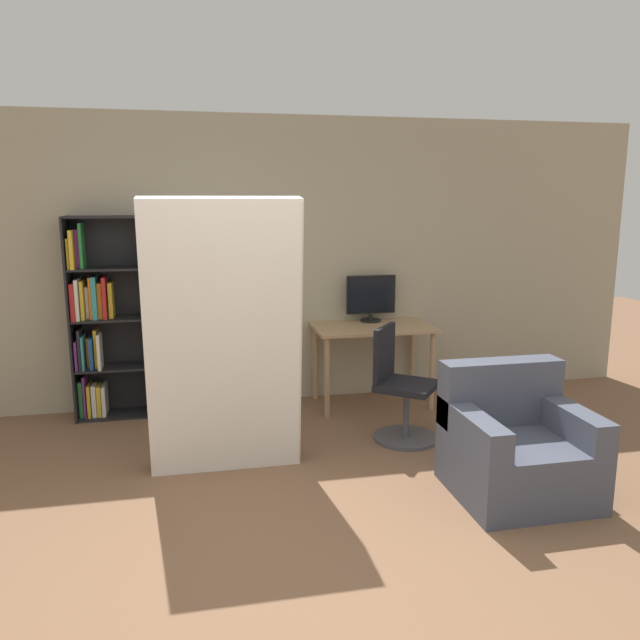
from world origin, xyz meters
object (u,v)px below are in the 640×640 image
Objects in this scene: mattress_near at (225,340)px; mattress_far at (223,335)px; armchair at (515,446)px; monitor at (371,297)px; bookshelf at (101,322)px; office_chair at (400,394)px.

mattress_far is (0.00, 0.16, -0.00)m from mattress_near.
armchair is (1.86, -0.86, -0.66)m from mattress_far.
bookshelf is (-2.50, -0.02, -0.13)m from monitor.
mattress_near reaches higher than bookshelf.
bookshelf is 0.92× the size of mattress_near.
monitor is 2.30m from armchair.
monitor is 0.25× the size of mattress_far.
monitor is 1.99m from mattress_far.
office_chair is at bearing -24.37° from bookshelf.
office_chair is 1.10× the size of armchair.
office_chair is (-0.07, -1.11, -0.62)m from monitor.
armchair is (1.86, -0.70, -0.66)m from mattress_near.
mattress_near is at bearing 159.27° from armchair.
monitor is 2.09m from mattress_near.
mattress_far reaches higher than monitor.
armchair is at bearing -67.21° from office_chair.
office_chair is 1.55m from mattress_far.
office_chair is 1.14m from armchair.
mattress_near is at bearing -166.20° from office_chair.
bookshelf is (-2.42, 1.10, 0.49)m from office_chair.
monitor is at bearing 0.38° from bookshelf.
bookshelf is at bearing 143.11° from armchair.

